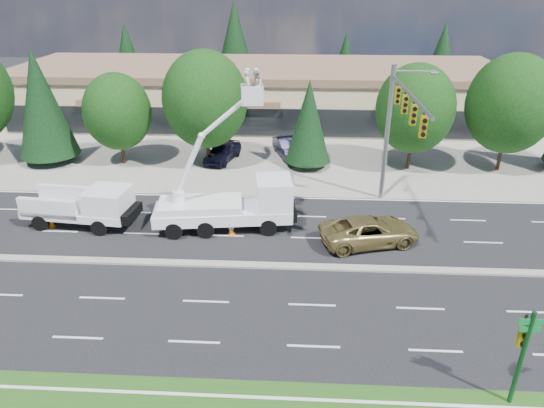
# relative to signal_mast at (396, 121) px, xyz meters

# --- Properties ---
(ground) EXTENTS (140.00, 140.00, 0.00)m
(ground) POSITION_rel_signal_mast_xyz_m (-10.03, -7.04, -6.06)
(ground) COLOR black
(ground) RESTS_ON ground
(concrete_apron) EXTENTS (140.00, 22.00, 0.01)m
(concrete_apron) POSITION_rel_signal_mast_xyz_m (-10.03, 12.96, -6.05)
(concrete_apron) COLOR gray
(concrete_apron) RESTS_ON ground
(road_median) EXTENTS (120.00, 0.55, 0.12)m
(road_median) POSITION_rel_signal_mast_xyz_m (-10.03, -7.04, -6.00)
(road_median) COLOR gray
(road_median) RESTS_ON ground
(strip_mall) EXTENTS (50.40, 15.40, 5.50)m
(strip_mall) POSITION_rel_signal_mast_xyz_m (-10.03, 22.93, -3.23)
(strip_mall) COLOR tan
(strip_mall) RESTS_ON ground
(tree_front_b) EXTENTS (4.62, 4.62, 9.10)m
(tree_front_b) POSITION_rel_signal_mast_xyz_m (-26.03, 7.96, -1.17)
(tree_front_b) COLOR #332114
(tree_front_b) RESTS_ON ground
(tree_front_c) EXTENTS (5.27, 5.27, 7.31)m
(tree_front_c) POSITION_rel_signal_mast_xyz_m (-20.03, 7.96, -1.78)
(tree_front_c) COLOR #332114
(tree_front_c) RESTS_ON ground
(tree_front_d) EXTENTS (6.55, 6.55, 9.09)m
(tree_front_d) POSITION_rel_signal_mast_xyz_m (-13.03, 7.96, -0.74)
(tree_front_d) COLOR #332114
(tree_front_d) RESTS_ON ground
(tree_front_e) EXTENTS (3.53, 3.53, 6.96)m
(tree_front_e) POSITION_rel_signal_mast_xyz_m (-5.03, 7.96, -2.33)
(tree_front_e) COLOR #332114
(tree_front_e) RESTS_ON ground
(tree_front_f) EXTENTS (5.93, 5.93, 8.23)m
(tree_front_f) POSITION_rel_signal_mast_xyz_m (2.97, 7.96, -1.24)
(tree_front_f) COLOR #332114
(tree_front_f) RESTS_ON ground
(tree_front_g) EXTENTS (6.49, 6.49, 9.00)m
(tree_front_g) POSITION_rel_signal_mast_xyz_m (9.97, 7.96, -0.79)
(tree_front_g) COLOR #332114
(tree_front_g) RESTS_ON ground
(tree_back_a) EXTENTS (4.41, 4.41, 8.69)m
(tree_back_a) POSITION_rel_signal_mast_xyz_m (-28.03, 34.96, -1.40)
(tree_back_a) COLOR #332114
(tree_back_a) RESTS_ON ground
(tree_back_b) EXTENTS (5.72, 5.72, 11.28)m
(tree_back_b) POSITION_rel_signal_mast_xyz_m (-14.03, 34.96, -0.00)
(tree_back_b) COLOR #332114
(tree_back_b) RESTS_ON ground
(tree_back_c) EXTENTS (3.89, 3.89, 7.67)m
(tree_back_c) POSITION_rel_signal_mast_xyz_m (-0.03, 34.96, -1.94)
(tree_back_c) COLOR #332114
(tree_back_c) RESTS_ON ground
(tree_back_d) EXTENTS (4.52, 4.52, 8.91)m
(tree_back_d) POSITION_rel_signal_mast_xyz_m (11.97, 34.96, -1.28)
(tree_back_d) COLOR #332114
(tree_back_d) RESTS_ON ground
(signal_mast) EXTENTS (2.76, 10.16, 9.00)m
(signal_mast) POSITION_rel_signal_mast_xyz_m (0.00, 0.00, 0.00)
(signal_mast) COLOR gray
(signal_mast) RESTS_ON ground
(street_sign_pole) EXTENTS (0.90, 0.44, 4.00)m
(street_sign_pole) POSITION_rel_signal_mast_xyz_m (1.97, -15.45, -3.61)
(street_sign_pole) COLOR #0C3616
(street_sign_pole) RESTS_ON ground
(utility_pickup) EXTENTS (6.72, 3.11, 2.49)m
(utility_pickup) POSITION_rel_signal_mast_xyz_m (-18.66, -2.90, -5.03)
(utility_pickup) COLOR white
(utility_pickup) RESTS_ON ground
(bucket_truck) EXTENTS (8.44, 3.53, 9.51)m
(bucket_truck) POSITION_rel_signal_mast_xyz_m (-9.57, -2.75, -4.09)
(bucket_truck) COLOR white
(bucket_truck) RESTS_ON ground
(traffic_cone_a) EXTENTS (0.40, 0.40, 0.70)m
(traffic_cone_a) POSITION_rel_signal_mast_xyz_m (-20.77, -3.30, -5.72)
(traffic_cone_a) COLOR orange
(traffic_cone_a) RESTS_ON ground
(traffic_cone_b) EXTENTS (0.40, 0.40, 0.70)m
(traffic_cone_b) POSITION_rel_signal_mast_xyz_m (-11.52, -3.01, -5.72)
(traffic_cone_b) COLOR orange
(traffic_cone_b) RESTS_ON ground
(traffic_cone_c) EXTENTS (0.40, 0.40, 0.70)m
(traffic_cone_c) POSITION_rel_signal_mast_xyz_m (-9.66, -3.66, -5.72)
(traffic_cone_c) COLOR orange
(traffic_cone_c) RESTS_ON ground
(traffic_cone_d) EXTENTS (0.40, 0.40, 0.70)m
(traffic_cone_d) POSITION_rel_signal_mast_xyz_m (-2.42, -3.41, -5.72)
(traffic_cone_d) COLOR orange
(traffic_cone_d) RESTS_ON ground
(minivan) EXTENTS (6.10, 3.98, 1.56)m
(minivan) POSITION_rel_signal_mast_xyz_m (-1.67, -4.24, -5.28)
(minivan) COLOR olive
(minivan) RESTS_ON ground
(parked_car_west) EXTENTS (3.04, 4.98, 1.58)m
(parked_car_west) POSITION_rel_signal_mast_xyz_m (-12.03, 8.96, -5.26)
(parked_car_west) COLOR black
(parked_car_west) RESTS_ON ground
(parked_car_east) EXTENTS (2.91, 4.81, 1.50)m
(parked_car_east) POSITION_rel_signal_mast_xyz_m (-6.67, 10.43, -5.31)
(parked_car_east) COLOR black
(parked_car_east) RESTS_ON ground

